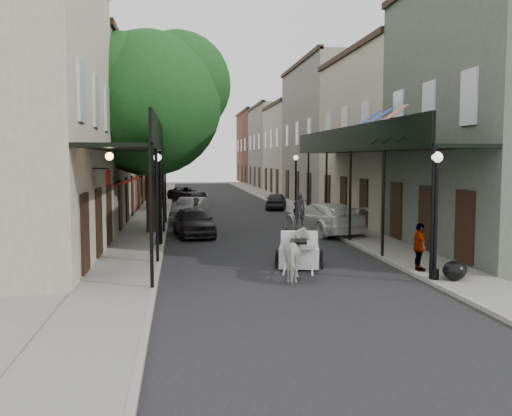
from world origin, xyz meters
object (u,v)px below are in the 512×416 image
object	(u,v)px
tree_far	(165,128)
pedestrian_sidewalk_right	(420,247)
lamppost_left	(158,197)
pedestrian_sidewalk_left	(156,196)
carriage	(299,237)
car_left_near	(194,222)
car_right_far	(276,201)
horse	(298,255)
pedestrian_walking	(197,212)
lamppost_right_far	(296,183)
car_right_near	(323,218)
car_left_far	(187,194)
car_left_mid	(191,210)
tree_near	(158,98)
lamppost_right_near	(436,214)

from	to	relation	value
tree_far	pedestrian_sidewalk_right	size ratio (longest dim) A/B	5.72
lamppost_left	pedestrian_sidewalk_left	bearing A→B (deg)	92.73
carriage	car_left_near	world-z (taller)	carriage
carriage	pedestrian_sidewalk_left	distance (m)	21.73
pedestrian_sidewalk_left	car_right_far	bearing A→B (deg)	159.00
horse	pedestrian_walking	bearing A→B (deg)	-66.25
lamppost_right_far	pedestrian_sidewalk_right	world-z (taller)	lamppost_right_far
pedestrian_walking	pedestrian_sidewalk_left	distance (m)	10.35
tree_far	car_left_near	world-z (taller)	tree_far
horse	car_right_far	xyz separation A→B (m)	(3.32, 23.41, -0.15)
tree_far	car_right_near	distance (m)	17.82
lamppost_left	pedestrian_sidewalk_left	distance (m)	16.34
car_left_near	car_left_far	xyz separation A→B (m)	(0.00, 22.23, -0.07)
car_left_far	car_right_far	size ratio (longest dim) A/B	1.24
lamppost_left	car_right_far	size ratio (longest dim) A/B	1.03
lamppost_right_far	car_right_near	bearing A→B (deg)	-93.18
tree_far	car_left_mid	distance (m)	10.52
pedestrian_walking	car_left_mid	xyz separation A→B (m)	(-0.27, 2.89, -0.13)
car_left_far	car_right_far	distance (m)	10.78
tree_near	tree_far	bearing A→B (deg)	90.19
lamppost_right_far	pedestrian_sidewalk_right	size ratio (longest dim) A/B	2.47
pedestrian_walking	car_right_far	size ratio (longest dim) A/B	0.46
tree_far	lamppost_right_far	bearing A→B (deg)	-36.51
lamppost_right_far	car_right_far	bearing A→B (deg)	96.47
lamppost_right_far	car_left_far	xyz separation A→B (m)	(-6.70, 13.23, -1.43)
tree_near	horse	world-z (taller)	tree_near
carriage	car_left_far	size ratio (longest dim) A/B	0.57
pedestrian_sidewalk_left	tree_far	bearing A→B (deg)	-130.29
car_left_mid	car_right_near	distance (m)	8.73
pedestrian_walking	car_left_near	world-z (taller)	pedestrian_walking
car_right_far	pedestrian_walking	bearing A→B (deg)	71.32
horse	pedestrian_sidewalk_right	world-z (taller)	pedestrian_sidewalk_right
car_left_near	car_right_near	world-z (taller)	car_right_near
lamppost_right_near	pedestrian_sidewalk_left	bearing A→B (deg)	110.28
lamppost_right_far	car_right_far	world-z (taller)	lamppost_right_far
horse	car_right_far	bearing A→B (deg)	-85.45
carriage	pedestrian_walking	world-z (taller)	carriage
car_left_mid	car_left_far	world-z (taller)	car_left_mid
horse	car_left_near	bearing A→B (deg)	-61.32
pedestrian_sidewalk_right	car_right_near	bearing A→B (deg)	7.27
carriage	car_left_mid	distance (m)	14.25
carriage	pedestrian_sidewalk_left	bearing A→B (deg)	117.76
tree_near	pedestrian_walking	bearing A→B (deg)	47.98
tree_far	pedestrian_walking	world-z (taller)	tree_far
lamppost_left	pedestrian_walking	xyz separation A→B (m)	(1.77, 6.25, -1.22)
lamppost_right_far	car_right_near	xyz separation A→B (m)	(-0.50, -9.00, -1.29)
pedestrian_sidewalk_left	lamppost_left	bearing A→B (deg)	70.88
lamppost_right_near	lamppost_right_far	distance (m)	20.00
pedestrian_walking	car_right_near	xyz separation A→B (m)	(5.93, -3.25, -0.06)
horse	lamppost_left	bearing A→B (deg)	-45.36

